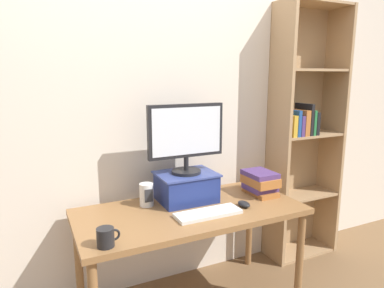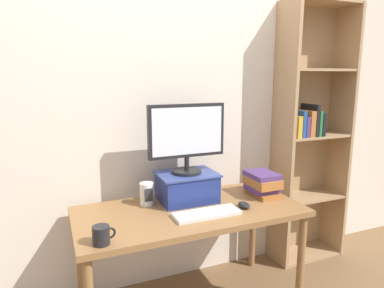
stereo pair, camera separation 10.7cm
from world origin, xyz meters
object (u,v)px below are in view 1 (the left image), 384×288
(book_stack, at_px, (260,183))
(coffee_mug, at_px, (106,237))
(desk, at_px, (191,220))
(computer_mouse, at_px, (244,204))
(riser_box, at_px, (186,186))
(desk_speaker, at_px, (147,195))
(bookshelf_unit, at_px, (303,133))
(computer_monitor, at_px, (186,135))
(keyboard, at_px, (208,213))

(book_stack, relative_size, coffee_mug, 2.13)
(desk, distance_m, computer_mouse, 0.36)
(riser_box, bearing_deg, desk_speaker, 174.67)
(bookshelf_unit, xyz_separation_m, riser_box, (-1.14, -0.14, -0.26))
(coffee_mug, bearing_deg, desk, 23.87)
(bookshelf_unit, bearing_deg, computer_monitor, -173.09)
(desk, distance_m, computer_monitor, 0.55)
(bookshelf_unit, bearing_deg, book_stack, -158.00)
(riser_box, distance_m, computer_monitor, 0.35)
(riser_box, xyz_separation_m, computer_mouse, (0.29, -0.27, -0.08))
(coffee_mug, height_order, desk_speaker, desk_speaker)
(computer_monitor, height_order, desk_speaker, computer_monitor)
(desk, xyz_separation_m, keyboard, (0.05, -0.14, 0.09))
(riser_box, bearing_deg, coffee_mug, -146.82)
(desk, xyz_separation_m, computer_mouse, (0.33, -0.12, 0.09))
(desk, relative_size, book_stack, 5.72)
(riser_box, relative_size, computer_monitor, 0.74)
(computer_mouse, bearing_deg, keyboard, -175.83)
(desk, relative_size, bookshelf_unit, 0.69)
(desk, distance_m, desk_speaker, 0.33)
(desk, bearing_deg, computer_monitor, 75.22)
(bookshelf_unit, bearing_deg, computer_mouse, -154.73)
(computer_mouse, xyz_separation_m, book_stack, (0.24, 0.16, 0.07))
(computer_mouse, relative_size, desk_speaker, 0.70)
(riser_box, xyz_separation_m, keyboard, (0.02, -0.29, -0.09))
(keyboard, height_order, coffee_mug, coffee_mug)
(book_stack, bearing_deg, riser_box, 168.31)
(keyboard, bearing_deg, desk, 111.97)
(coffee_mug, distance_m, desk_speaker, 0.56)
(coffee_mug, bearing_deg, keyboard, 10.95)
(coffee_mug, xyz_separation_m, desk_speaker, (0.35, 0.43, 0.03))
(keyboard, relative_size, book_stack, 1.64)
(desk, xyz_separation_m, bookshelf_unit, (1.18, 0.29, 0.43))
(desk, distance_m, book_stack, 0.59)
(desk_speaker, bearing_deg, riser_box, -5.33)
(keyboard, xyz_separation_m, desk_speaker, (-0.29, 0.31, 0.06))
(desk, bearing_deg, riser_box, 75.36)
(keyboard, xyz_separation_m, book_stack, (0.51, 0.18, 0.07))
(desk_speaker, bearing_deg, computer_monitor, -5.64)
(desk, distance_m, riser_box, 0.24)
(computer_monitor, bearing_deg, computer_mouse, -42.41)
(keyboard, distance_m, desk_speaker, 0.43)
(riser_box, distance_m, desk_speaker, 0.28)
(keyboard, bearing_deg, computer_mouse, 4.17)
(riser_box, height_order, desk_speaker, riser_box)
(riser_box, distance_m, book_stack, 0.54)
(bookshelf_unit, bearing_deg, coffee_mug, -162.82)
(computer_monitor, relative_size, coffee_mug, 4.44)
(desk, xyz_separation_m, book_stack, (0.57, 0.04, 0.16))
(computer_mouse, bearing_deg, bookshelf_unit, 25.27)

